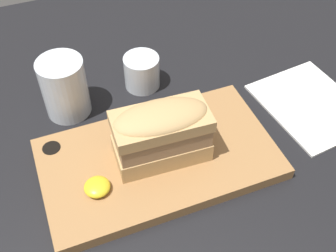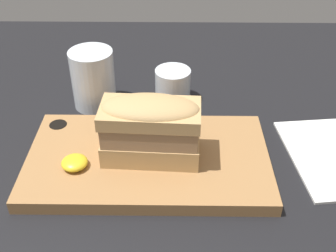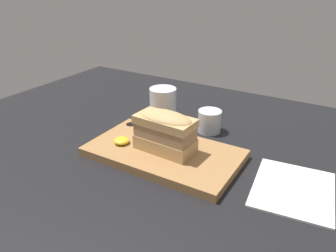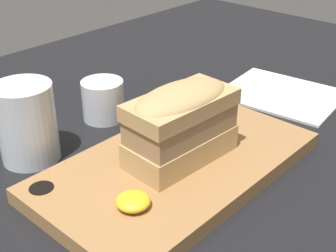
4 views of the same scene
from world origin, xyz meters
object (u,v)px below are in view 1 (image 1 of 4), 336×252
water_glass (65,91)px  wine_glass (143,72)px  sandwich (161,132)px  napkin (311,104)px  serving_board (158,159)px

water_glass → wine_glass: bearing=6.4°
sandwich → napkin: sandwich is taller
wine_glass → napkin: (25.22, -15.67, -2.69)cm
wine_glass → serving_board: bearing=-102.1°
water_glass → serving_board: bearing=-58.0°
wine_glass → napkin: wine_glass is taller
sandwich → water_glass: (-10.71, 16.41, -2.66)cm
water_glass → wine_glass: 14.15cm
serving_board → napkin: size_ratio=1.76×
serving_board → sandwich: 6.15cm
serving_board → wine_glass: size_ratio=5.57×
serving_board → napkin: bearing=4.2°
serving_board → sandwich: sandwich is taller
water_glass → napkin: 41.88cm
sandwich → wine_glass: sandwich is taller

